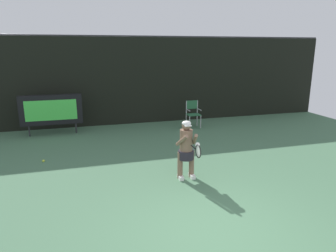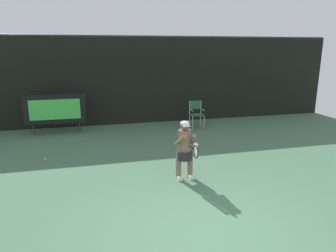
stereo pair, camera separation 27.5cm
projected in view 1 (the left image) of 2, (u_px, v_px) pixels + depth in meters
ground at (220, 241)px, 5.18m from camera, size 18.00×22.00×0.03m
backdrop_screen at (132, 81)px, 12.81m from camera, size 18.00×0.12×3.66m
scoreboard at (51, 110)px, 11.25m from camera, size 2.20×0.21×1.50m
umpire_chair at (193, 112)px, 12.45m from camera, size 0.52×0.44×1.08m
water_bottle at (188, 127)px, 12.03m from camera, size 0.07×0.07×0.27m
tennis_player at (186, 148)px, 7.48m from camera, size 0.53×0.60×1.46m
tennis_racket at (198, 151)px, 6.90m from camera, size 0.03×0.60×0.31m
tennis_ball_loose at (43, 161)px, 8.72m from camera, size 0.07×0.07×0.07m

